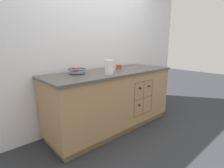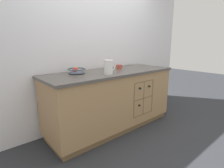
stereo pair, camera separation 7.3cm
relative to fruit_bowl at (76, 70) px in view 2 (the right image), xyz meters
The scene contains 6 objects.
ground_plane 1.11m from the fruit_bowl, 17.42° to the right, with size 14.00×14.00×0.00m, color #2D3035.
back_wall 0.66m from the fruit_bowl, 26.16° to the left, with size 4.47×0.06×2.55m, color white.
kitchen_island 0.74m from the fruit_bowl, 17.54° to the right, with size 2.11×0.74×0.92m.
fruit_bowl is the anchor object (origin of this frame).
white_pitcher 0.46m from the fruit_bowl, 49.80° to the right, with size 0.19×0.13×0.20m.
ceramic_mug 0.75m from the fruit_bowl, ahead, with size 0.12×0.09×0.08m.
Camera 2 is at (-1.71, -2.01, 1.33)m, focal length 28.00 mm.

